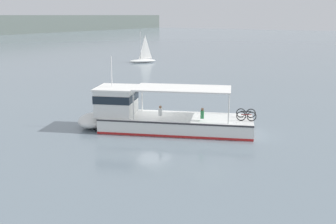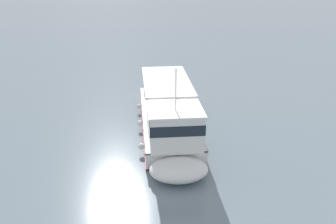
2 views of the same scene
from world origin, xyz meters
name	(u,v)px [view 1 (image 1 of 2)]	position (x,y,z in m)	size (l,w,h in m)	color
ground_plane	(152,127)	(0.00, 0.00, 0.00)	(400.00, 400.00, 0.00)	slate
ferry_main	(154,117)	(-0.54, -0.60, 1.01)	(7.79, 12.91, 5.32)	white
sailboat_mid_channel	(143,59)	(32.72, 24.27, 0.54)	(4.66, 4.04, 5.40)	white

